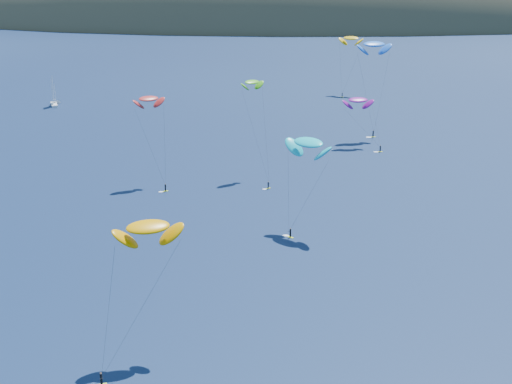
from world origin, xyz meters
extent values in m
ellipsoid|color=#3D3526|center=(20.00, 560.00, -12.60)|extent=(600.00, 300.00, 210.00)
ellipsoid|color=#3D3526|center=(-140.00, 590.00, -7.20)|extent=(340.00, 240.00, 120.00)
ellipsoid|color=#3D3526|center=(180.00, 540.00, -9.36)|extent=(320.00, 220.00, 156.00)
cube|color=silver|center=(-60.10, 197.23, 0.34)|extent=(4.50, 7.51, 0.88)
cylinder|color=silver|center=(-60.10, 197.72, 5.46)|extent=(0.14, 0.14, 10.23)
cylinder|color=black|center=(-3.00, 31.99, 0.83)|extent=(0.30, 0.30, 1.36)
sphere|color=#8C6047|center=(-3.00, 31.99, 1.62)|extent=(0.23, 0.23, 0.23)
ellipsoid|color=#E19300|center=(1.84, 41.37, 17.18)|extent=(9.40, 6.59, 4.78)
cube|color=#EEFF1C|center=(15.74, 109.20, 0.03)|extent=(1.18, 1.05, 0.07)
cylinder|color=black|center=(15.74, 109.20, 0.81)|extent=(0.29, 0.29, 1.32)
sphere|color=#8C6047|center=(15.74, 109.20, 1.57)|extent=(0.22, 0.22, 0.22)
ellipsoid|color=#4BB31A|center=(11.66, 120.65, 21.97)|extent=(6.33, 5.86, 3.30)
cube|color=#EEFF1C|center=(44.75, 157.21, 0.04)|extent=(1.60, 0.88, 0.08)
cylinder|color=black|center=(44.75, 157.21, 1.01)|extent=(0.36, 0.36, 1.65)
sphere|color=#8C6047|center=(44.75, 157.21, 1.97)|extent=(0.28, 0.28, 0.28)
ellipsoid|color=blue|center=(44.06, 159.91, 26.00)|extent=(10.71, 7.25, 5.47)
cube|color=#EEFF1C|center=(20.47, 80.51, 0.04)|extent=(1.29, 1.19, 0.08)
cylinder|color=black|center=(20.47, 80.51, 0.89)|extent=(0.32, 0.32, 1.46)
sphere|color=#8C6047|center=(20.47, 80.51, 1.74)|extent=(0.24, 0.24, 0.24)
ellipsoid|color=#0AB7C3|center=(23.59, 85.32, 16.99)|extent=(10.39, 9.83, 5.46)
cube|color=#EEFF1C|center=(44.75, 141.23, 0.04)|extent=(1.42, 0.61, 0.08)
cylinder|color=black|center=(44.75, 141.23, 0.90)|extent=(0.32, 0.32, 1.47)
sphere|color=#8C6047|center=(44.75, 141.23, 1.75)|extent=(0.25, 0.25, 0.25)
ellipsoid|color=#7F0E83|center=(39.03, 147.94, 12.59)|extent=(8.63, 5.02, 4.54)
cube|color=#EEFF1C|center=(-6.98, 106.39, 0.04)|extent=(1.31, 1.00, 0.07)
cylinder|color=black|center=(-6.98, 106.39, 0.85)|extent=(0.31, 0.31, 1.39)
sphere|color=#8C6047|center=(-6.98, 106.39, 1.66)|extent=(0.23, 0.23, 0.23)
ellipsoid|color=#B12624|center=(-11.17, 113.83, 19.29)|extent=(7.71, 6.44, 3.93)
cube|color=#EEFF1C|center=(40.45, 216.43, 0.03)|extent=(1.30, 0.83, 0.07)
cylinder|color=black|center=(40.45, 216.43, 0.83)|extent=(0.30, 0.30, 1.35)
sphere|color=#8C6047|center=(40.45, 216.43, 1.61)|extent=(0.23, 0.23, 0.23)
ellipsoid|color=gold|center=(43.61, 224.96, 20.34)|extent=(9.69, 7.22, 4.90)
camera|label=1|loc=(18.74, -42.28, 50.25)|focal=50.00mm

